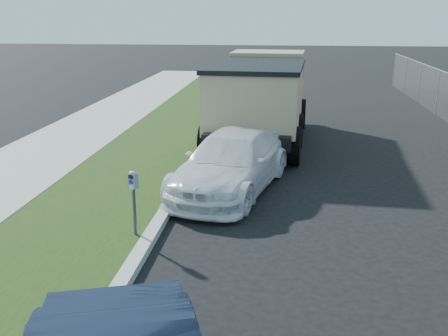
# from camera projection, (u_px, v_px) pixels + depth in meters

# --- Properties ---
(ground) EXTENTS (120.00, 120.00, 0.00)m
(ground) POSITION_uv_depth(u_px,v_px,m) (292.00, 237.00, 9.80)
(ground) COLOR black
(ground) RESTS_ON ground
(streetside) EXTENTS (6.12, 50.00, 0.15)m
(streetside) POSITION_uv_depth(u_px,v_px,m) (53.00, 188.00, 12.29)
(streetside) COLOR gray
(streetside) RESTS_ON ground
(parking_meter) EXTENTS (0.20, 0.17, 1.23)m
(parking_meter) POSITION_uv_depth(u_px,v_px,m) (133.00, 189.00, 9.33)
(parking_meter) COLOR #3F4247
(parking_meter) RESTS_ON ground
(white_wagon) EXTENTS (2.93, 4.94, 1.34)m
(white_wagon) POSITION_uv_depth(u_px,v_px,m) (231.00, 162.00, 12.26)
(white_wagon) COLOR white
(white_wagon) RESTS_ON ground
(dump_truck) EXTENTS (3.14, 7.07, 2.71)m
(dump_truck) POSITION_uv_depth(u_px,v_px,m) (261.00, 93.00, 16.87)
(dump_truck) COLOR black
(dump_truck) RESTS_ON ground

